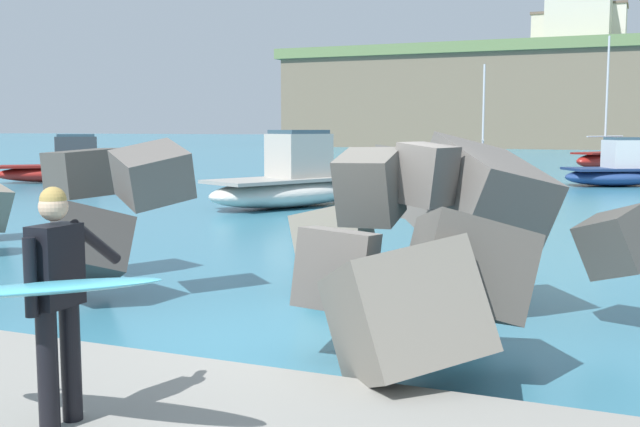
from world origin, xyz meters
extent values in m
plane|color=teal|center=(0.00, 0.00, 0.00)|extent=(400.00, 400.00, 0.00)
cube|color=#4C4944|center=(2.98, 1.81, 1.06)|extent=(1.07, 0.91, 0.98)
cube|color=#605B56|center=(-3.13, 1.07, 1.77)|extent=(1.32, 1.40, 1.01)
cube|color=#4C4944|center=(1.72, -0.71, 1.09)|extent=(1.48, 1.59, 1.29)
cube|color=#3D3A38|center=(-3.79, 0.44, 0.81)|extent=(1.58, 1.70, 1.37)
cube|color=#605B56|center=(0.86, 0.92, 1.88)|extent=(0.75, 0.77, 0.77)
cube|color=#605B56|center=(0.31, -0.55, 0.95)|extent=(0.86, 0.79, 0.94)
cube|color=slate|center=(1.32, -1.45, 0.77)|extent=(1.82, 1.70, 1.53)
cube|color=slate|center=(0.78, 3.08, 0.81)|extent=(0.87, 0.98, 0.63)
cube|color=#605B56|center=(1.36, 1.77, 1.48)|extent=(2.15, 1.91, 1.81)
cube|color=gray|center=(-0.93, 2.56, 0.73)|extent=(1.34, 1.45, 1.31)
cube|color=#4C4944|center=(0.27, 0.59, 1.73)|extent=(0.68, 0.83, 0.94)
cube|color=#4C4944|center=(-4.92, 1.79, 1.71)|extent=(1.35, 1.35, 0.80)
cube|color=#605B56|center=(0.27, 3.05, 1.55)|extent=(1.35, 1.67, 1.29)
cylinder|color=black|center=(-0.65, -3.53, 0.69)|extent=(0.15, 0.15, 0.90)
cylinder|color=black|center=(-0.65, -3.77, 0.69)|extent=(0.15, 0.15, 0.90)
cube|color=black|center=(-0.65, -3.65, 1.44)|extent=(0.22, 0.38, 0.60)
sphere|color=#DBB28E|center=(-0.65, -3.65, 1.87)|extent=(0.21, 0.21, 0.21)
sphere|color=tan|center=(-0.65, -3.65, 1.92)|extent=(0.19, 0.19, 0.19)
cylinder|color=black|center=(-0.60, -3.27, 1.56)|extent=(0.09, 0.53, 0.41)
cylinder|color=black|center=(-0.65, -3.90, 1.40)|extent=(0.09, 0.09, 0.56)
ellipsoid|color=#4CB2CC|center=(-0.55, -3.97, 1.34)|extent=(2.09, 0.37, 0.37)
ellipsoid|color=navy|center=(-5.38, 36.57, 0.38)|extent=(2.71, 4.88, 0.75)
cube|color=navy|center=(-5.38, 36.57, 0.71)|extent=(2.49, 4.49, 0.10)
cylinder|color=silver|center=(-5.45, 36.90, 3.37)|extent=(0.12, 0.12, 5.23)
cylinder|color=silver|center=(-5.45, 36.90, 1.65)|extent=(0.69, 2.72, 0.08)
ellipsoid|color=maroon|center=(-20.19, 18.78, 0.38)|extent=(5.38, 5.15, 0.75)
cube|color=maroon|center=(-20.19, 18.78, 0.71)|extent=(4.95, 4.74, 0.10)
cube|color=#33383D|center=(-19.87, 19.08, 1.37)|extent=(1.94, 1.90, 1.23)
cube|color=#334C5B|center=(-19.87, 19.08, 2.04)|extent=(1.75, 1.71, 0.12)
ellipsoid|color=navy|center=(2.13, 25.80, 0.37)|extent=(4.65, 3.86, 0.73)
cube|color=navy|center=(2.13, 25.80, 0.69)|extent=(4.28, 3.55, 0.10)
cube|color=silver|center=(2.40, 25.95, 1.31)|extent=(1.70, 1.70, 1.15)
cube|color=#334C5B|center=(2.40, 25.95, 1.94)|extent=(1.53, 1.53, 0.12)
ellipsoid|color=maroon|center=(1.33, 39.49, 0.48)|extent=(4.29, 5.82, 0.97)
cube|color=maroon|center=(1.33, 39.49, 0.93)|extent=(3.95, 5.35, 0.10)
cylinder|color=silver|center=(1.11, 39.11, 4.24)|extent=(0.12, 0.12, 6.56)
cylinder|color=silver|center=(1.11, 39.11, 1.87)|extent=(1.84, 3.06, 0.08)
ellipsoid|color=beige|center=(-6.71, 13.12, 0.44)|extent=(4.38, 6.00, 0.88)
cube|color=#9C9991|center=(-6.71, 13.12, 0.84)|extent=(4.03, 5.52, 0.10)
cube|color=#B7B2A8|center=(-6.53, 13.50, 1.55)|extent=(1.90, 2.08, 1.34)
cube|color=#334C5B|center=(-6.53, 13.50, 2.27)|extent=(1.71, 1.87, 0.12)
sphere|color=#E54C1E|center=(-11.01, 37.47, 0.22)|extent=(0.44, 0.44, 0.44)
cube|color=#756651|center=(-1.42, 95.96, 5.24)|extent=(72.31, 38.93, 10.47)
cube|color=#667F4C|center=(-1.42, 95.96, 11.07)|extent=(73.75, 39.71, 1.20)
cube|color=beige|center=(-6.96, 90.55, 13.70)|extent=(6.13, 4.27, 4.06)
cube|color=#66564C|center=(-6.96, 90.55, 15.88)|extent=(6.44, 4.49, 0.30)
cube|color=beige|center=(-4.42, 86.88, 14.50)|extent=(6.93, 7.64, 5.66)
cube|color=#B2ADA3|center=(-3.25, 103.98, 14.35)|extent=(4.96, 6.45, 5.35)
cube|color=#66564C|center=(-3.25, 103.98, 17.17)|extent=(5.21, 6.77, 0.30)
cube|color=silver|center=(-1.98, 91.96, 14.15)|extent=(5.06, 5.10, 4.96)
cube|color=#66564C|center=(-1.98, 91.96, 16.78)|extent=(5.31, 5.35, 0.30)
camera|label=1|loc=(3.24, -7.94, 2.44)|focal=43.11mm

